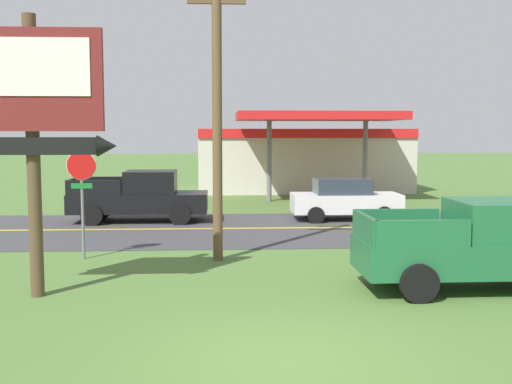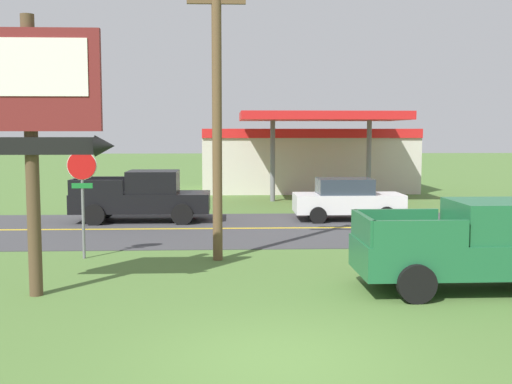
{
  "view_description": "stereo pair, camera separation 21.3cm",
  "coord_description": "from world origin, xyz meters",
  "px_view_note": "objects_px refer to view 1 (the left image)",
  "views": [
    {
      "loc": [
        -0.98,
        -9.3,
        3.47
      ],
      "look_at": [
        0.0,
        8.0,
        1.8
      ],
      "focal_mm": 44.44,
      "sensor_mm": 36.0,
      "label": 1
    },
    {
      "loc": [
        -0.77,
        -9.31,
        3.47
      ],
      "look_at": [
        0.0,
        8.0,
        1.8
      ],
      "focal_mm": 44.44,
      "sensor_mm": 36.0,
      "label": 2
    }
  ],
  "objects_px": {
    "gas_station": "(303,157)",
    "pickup_black_on_road": "(141,197)",
    "car_white_near_lane": "(345,199)",
    "motel_sign": "(33,107)",
    "stop_sign": "(82,185)",
    "utility_pole": "(217,98)",
    "pickup_green_parked_on_lawn": "(480,246)"
  },
  "relations": [
    {
      "from": "gas_station",
      "to": "pickup_green_parked_on_lawn",
      "type": "relative_size",
      "value": 2.3
    },
    {
      "from": "pickup_black_on_road",
      "to": "motel_sign",
      "type": "bearing_deg",
      "value": -93.88
    },
    {
      "from": "motel_sign",
      "to": "utility_pole",
      "type": "height_order",
      "value": "utility_pole"
    },
    {
      "from": "car_white_near_lane",
      "to": "pickup_black_on_road",
      "type": "bearing_deg",
      "value": -180.0
    },
    {
      "from": "pickup_black_on_road",
      "to": "gas_station",
      "type": "bearing_deg",
      "value": 57.91
    },
    {
      "from": "utility_pole",
      "to": "gas_station",
      "type": "bearing_deg",
      "value": 76.21
    },
    {
      "from": "utility_pole",
      "to": "gas_station",
      "type": "distance_m",
      "value": 20.68
    },
    {
      "from": "gas_station",
      "to": "pickup_green_parked_on_lawn",
      "type": "bearing_deg",
      "value": -87.93
    },
    {
      "from": "utility_pole",
      "to": "gas_station",
      "type": "xyz_separation_m",
      "value": [
        4.9,
        19.95,
        -2.38
      ]
    },
    {
      "from": "pickup_black_on_road",
      "to": "car_white_near_lane",
      "type": "bearing_deg",
      "value": 0.0
    },
    {
      "from": "pickup_black_on_road",
      "to": "car_white_near_lane",
      "type": "relative_size",
      "value": 1.24
    },
    {
      "from": "utility_pole",
      "to": "pickup_green_parked_on_lawn",
      "type": "relative_size",
      "value": 1.56
    },
    {
      "from": "motel_sign",
      "to": "gas_station",
      "type": "relative_size",
      "value": 0.49
    },
    {
      "from": "motel_sign",
      "to": "pickup_green_parked_on_lawn",
      "type": "bearing_deg",
      "value": 1.17
    },
    {
      "from": "utility_pole",
      "to": "stop_sign",
      "type": "bearing_deg",
      "value": 174.65
    },
    {
      "from": "stop_sign",
      "to": "utility_pole",
      "type": "xyz_separation_m",
      "value": [
        3.66,
        -0.34,
        2.3
      ]
    },
    {
      "from": "pickup_green_parked_on_lawn",
      "to": "car_white_near_lane",
      "type": "relative_size",
      "value": 1.24
    },
    {
      "from": "pickup_green_parked_on_lawn",
      "to": "pickup_black_on_road",
      "type": "relative_size",
      "value": 1.0
    },
    {
      "from": "utility_pole",
      "to": "gas_station",
      "type": "height_order",
      "value": "utility_pole"
    },
    {
      "from": "stop_sign",
      "to": "utility_pole",
      "type": "bearing_deg",
      "value": -5.35
    },
    {
      "from": "pickup_black_on_road",
      "to": "car_white_near_lane",
      "type": "distance_m",
      "value": 7.89
    },
    {
      "from": "gas_station",
      "to": "pickup_green_parked_on_lawn",
      "type": "xyz_separation_m",
      "value": [
        0.85,
        -23.45,
        -0.98
      ]
    },
    {
      "from": "pickup_green_parked_on_lawn",
      "to": "car_white_near_lane",
      "type": "bearing_deg",
      "value": 94.32
    },
    {
      "from": "motel_sign",
      "to": "stop_sign",
      "type": "xyz_separation_m",
      "value": [
        0.06,
        4.03,
        -1.92
      ]
    },
    {
      "from": "stop_sign",
      "to": "pickup_black_on_road",
      "type": "distance_m",
      "value": 7.19
    },
    {
      "from": "gas_station",
      "to": "pickup_black_on_road",
      "type": "height_order",
      "value": "gas_station"
    },
    {
      "from": "stop_sign",
      "to": "utility_pole",
      "type": "height_order",
      "value": "utility_pole"
    },
    {
      "from": "motel_sign",
      "to": "car_white_near_lane",
      "type": "relative_size",
      "value": 1.39
    },
    {
      "from": "motel_sign",
      "to": "utility_pole",
      "type": "bearing_deg",
      "value": 44.79
    },
    {
      "from": "gas_station",
      "to": "pickup_black_on_road",
      "type": "bearing_deg",
      "value": -122.09
    },
    {
      "from": "motel_sign",
      "to": "utility_pole",
      "type": "distance_m",
      "value": 5.25
    },
    {
      "from": "car_white_near_lane",
      "to": "gas_station",
      "type": "bearing_deg",
      "value": 90.11
    }
  ]
}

